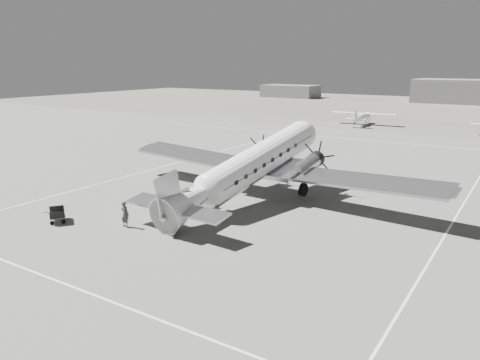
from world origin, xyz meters
name	(u,v)px	position (x,y,z in m)	size (l,w,h in m)	color
ground	(257,220)	(0.00, 0.00, 0.00)	(260.00, 260.00, 0.00)	slate
taxi_line_near	(109,301)	(0.00, -14.00, 0.01)	(60.00, 0.15, 0.01)	white
taxi_line_right	(433,256)	(12.00, 0.00, 0.01)	(0.15, 80.00, 0.01)	white
taxi_line_left	(163,167)	(-18.00, 10.00, 0.01)	(0.15, 60.00, 0.01)	white
taxi_line_horizon	(400,143)	(0.00, 40.00, 0.01)	(90.00, 0.15, 0.01)	white
grass_infield	(460,111)	(0.00, 95.00, 0.00)	(260.00, 90.00, 0.01)	#656255
shed_secondary	(290,91)	(-55.00, 115.00, 2.00)	(18.00, 10.00, 4.00)	slate
dc3_airliner	(253,167)	(-2.84, 4.10, 2.89)	(30.32, 21.04, 5.78)	#ACABAE
light_plane_left	(362,118)	(-11.20, 56.90, 1.24)	(11.97, 9.71, 2.48)	white
baggage_cart_near	(166,211)	(-6.13, -2.92, 0.47)	(1.68, 1.19, 0.95)	slate
baggage_cart_far	(57,215)	(-11.99, -7.93, 0.48)	(1.72, 1.21, 0.97)	slate
ground_crew	(125,214)	(-7.05, -6.09, 0.92)	(0.67, 0.44, 1.85)	#2F2F2F
ramp_agent	(166,207)	(-6.13, -2.86, 0.78)	(0.76, 0.59, 1.56)	silver
passenger	(193,197)	(-5.92, 0.05, 0.83)	(0.82, 0.53, 1.67)	beige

